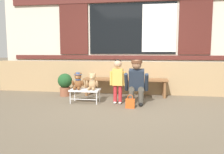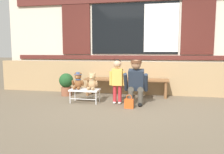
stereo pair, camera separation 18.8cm
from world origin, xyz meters
name	(u,v)px [view 2 (the right image)]	position (x,y,z in m)	size (l,w,h in m)	color
ground_plane	(124,106)	(0.00, 0.00, 0.00)	(60.00, 60.00, 0.00)	brown
brick_low_wall	(132,78)	(0.00, 1.43, 0.42)	(7.52, 0.25, 0.85)	tan
shop_facade	(134,26)	(0.00, 1.94, 1.84)	(7.67, 0.26, 3.68)	beige
wooden_bench_long	(126,81)	(-0.11, 1.06, 0.37)	(2.10, 0.40, 0.44)	brown
small_display_bench	(85,91)	(-0.90, 0.18, 0.27)	(0.64, 0.36, 0.30)	silver
teddy_bear_with_hat	(78,81)	(-1.06, 0.18, 0.47)	(0.28, 0.27, 0.36)	brown
teddy_bear_plain	(92,82)	(-0.74, 0.18, 0.46)	(0.28, 0.26, 0.36)	tan
child_standing	(117,76)	(-0.19, 0.21, 0.59)	(0.35, 0.18, 0.96)	#B7282D
adult_crouching	(137,82)	(0.22, 0.24, 0.48)	(0.50, 0.49, 0.95)	#4C473D
handbag_on_ground	(129,103)	(0.11, -0.12, 0.10)	(0.18, 0.11, 0.27)	#DB561E
potted_plant	(66,83)	(-1.60, 0.82, 0.32)	(0.36, 0.36, 0.57)	brown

